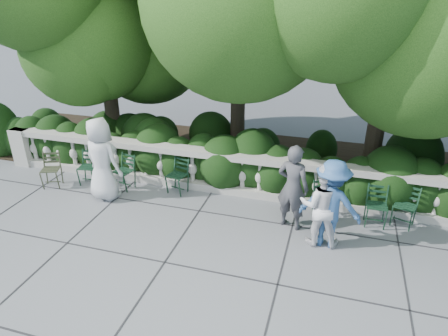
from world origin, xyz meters
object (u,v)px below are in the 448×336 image
(chair_weathered, at_px, (52,189))
(chair_f, at_px, (374,229))
(chair_d, at_px, (326,222))
(person_businessman, at_px, (102,159))
(chair_a, at_px, (121,191))
(chair_e, at_px, (399,228))
(person_older_blue, at_px, (331,204))
(chair_c, at_px, (174,195))
(person_woman_grey, at_px, (293,187))
(chair_b, at_px, (88,186))
(person_casual_man, at_px, (321,205))

(chair_weathered, bearing_deg, chair_f, -17.61)
(chair_f, distance_m, chair_weathered, 7.28)
(chair_d, distance_m, person_businessman, 4.99)
(chair_a, distance_m, chair_e, 6.14)
(person_businessman, distance_m, person_older_blue, 4.93)
(chair_c, xyz_separation_m, chair_e, (4.85, 0.01, 0.00))
(chair_weathered, height_order, person_woman_grey, person_woman_grey)
(chair_e, bearing_deg, person_woman_grey, -146.13)
(chair_e, xyz_separation_m, person_woman_grey, (-2.11, -0.52, 0.87))
(chair_d, height_order, chair_weathered, same)
(chair_e, xyz_separation_m, person_older_blue, (-1.38, -0.93, 0.85))
(chair_b, height_order, chair_e, same)
(chair_weathered, distance_m, person_casual_man, 6.27)
(chair_d, xyz_separation_m, chair_weathered, (-6.35, -0.37, 0.00))
(chair_f, relative_size, chair_weathered, 1.00)
(chair_f, bearing_deg, chair_c, 176.23)
(person_businessman, bearing_deg, chair_d, -160.17)
(chair_e, height_order, chair_f, same)
(person_woman_grey, bearing_deg, chair_d, -138.62)
(chair_e, height_order, person_older_blue, person_older_blue)
(chair_b, height_order, chair_weathered, same)
(chair_b, bearing_deg, chair_d, -8.34)
(chair_f, bearing_deg, chair_b, 178.58)
(chair_weathered, bearing_deg, chair_b, 5.13)
(chair_f, bearing_deg, chair_d, -179.45)
(chair_e, bearing_deg, chair_c, -159.94)
(chair_b, distance_m, chair_e, 7.02)
(chair_a, height_order, chair_f, same)
(chair_b, height_order, person_businessman, person_businessman)
(person_woman_grey, bearing_deg, person_businessman, 16.38)
(chair_a, xyz_separation_m, person_older_blue, (4.75, -0.77, 0.85))
(chair_d, distance_m, chair_f, 0.92)
(chair_f, bearing_deg, person_casual_man, -145.39)
(chair_a, distance_m, person_older_blue, 4.89)
(chair_a, distance_m, person_businessman, 1.02)
(person_woman_grey, bearing_deg, chair_f, -150.89)
(person_woman_grey, bearing_deg, chair_e, -149.77)
(chair_f, height_order, person_woman_grey, person_woman_grey)
(person_older_blue, bearing_deg, chair_c, -10.37)
(chair_f, distance_m, person_businessman, 5.89)
(chair_d, distance_m, person_casual_man, 1.10)
(person_businessman, bearing_deg, chair_c, -144.27)
(chair_b, xyz_separation_m, person_businessman, (0.73, -0.32, 0.94))
(chair_c, height_order, chair_weathered, same)
(chair_c, bearing_deg, chair_a, -160.13)
(person_businessman, relative_size, person_woman_grey, 1.08)
(person_woman_grey, relative_size, person_casual_man, 1.09)
(chair_d, distance_m, chair_e, 1.42)
(chair_d, height_order, person_casual_man, person_casual_man)
(chair_c, distance_m, person_older_blue, 3.69)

